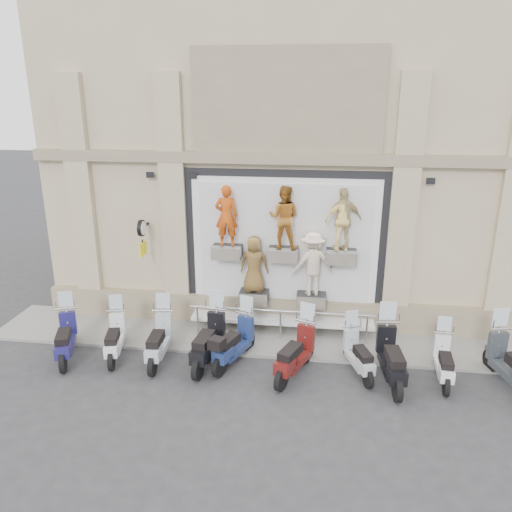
% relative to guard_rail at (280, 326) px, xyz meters
% --- Properties ---
extents(ground, '(90.00, 90.00, 0.00)m').
position_rel_guard_rail_xyz_m(ground, '(0.00, -2.00, -0.47)').
color(ground, '#303033').
rests_on(ground, ground).
extents(sidewalk, '(16.00, 2.20, 0.08)m').
position_rel_guard_rail_xyz_m(sidewalk, '(0.00, 0.10, -0.43)').
color(sidewalk, gray).
rests_on(sidewalk, ground).
extents(building, '(14.00, 8.60, 12.00)m').
position_rel_guard_rail_xyz_m(building, '(0.00, 5.00, 5.54)').
color(building, '#BEAD8A').
rests_on(building, ground).
extents(shop_vitrine, '(5.60, 0.96, 4.30)m').
position_rel_guard_rail_xyz_m(shop_vitrine, '(0.11, 0.74, 1.94)').
color(shop_vitrine, black).
rests_on(shop_vitrine, ground).
extents(guard_rail, '(5.06, 0.10, 0.93)m').
position_rel_guard_rail_xyz_m(guard_rail, '(0.00, 0.00, 0.00)').
color(guard_rail, '#9EA0A5').
rests_on(guard_rail, ground).
extents(clock_sign_bracket, '(0.10, 0.80, 1.02)m').
position_rel_guard_rail_xyz_m(clock_sign_bracket, '(-3.90, 0.47, 2.34)').
color(clock_sign_bracket, black).
rests_on(clock_sign_bracket, ground).
extents(scooter_a, '(1.20, 2.02, 1.58)m').
position_rel_guard_rail_xyz_m(scooter_a, '(-5.33, -1.62, 0.33)').
color(scooter_a, '#1B1854').
rests_on(scooter_a, ground).
extents(scooter_b, '(0.95, 1.88, 1.47)m').
position_rel_guard_rail_xyz_m(scooter_b, '(-4.13, -1.38, 0.27)').
color(scooter_b, silver).
rests_on(scooter_b, ground).
extents(scooter_c, '(0.72, 1.99, 1.59)m').
position_rel_guard_rail_xyz_m(scooter_c, '(-2.94, -1.43, 0.33)').
color(scooter_c, '#A7ACB5').
rests_on(scooter_c, ground).
extents(scooter_d, '(0.86, 2.18, 1.72)m').
position_rel_guard_rail_xyz_m(scooter_d, '(-1.67, -1.40, 0.40)').
color(scooter_d, black).
rests_on(scooter_d, ground).
extents(scooter_e, '(1.22, 2.03, 1.59)m').
position_rel_guard_rail_xyz_m(scooter_e, '(-1.04, -1.30, 0.33)').
color(scooter_e, navy).
rests_on(scooter_e, ground).
extents(scooter_f, '(1.29, 2.09, 1.64)m').
position_rel_guard_rail_xyz_m(scooter_f, '(0.50, -1.67, 0.35)').
color(scooter_f, '#51100E').
rests_on(scooter_f, ground).
extents(scooter_g, '(1.02, 1.80, 1.40)m').
position_rel_guard_rail_xyz_m(scooter_g, '(2.00, -1.38, 0.24)').
color(scooter_g, '#ABADB2').
rests_on(scooter_g, ground).
extents(scooter_h, '(0.81, 2.18, 1.73)m').
position_rel_guard_rail_xyz_m(scooter_h, '(2.73, -1.65, 0.40)').
color(scooter_h, black).
rests_on(scooter_h, ground).
extents(scooter_i, '(0.65, 1.76, 1.40)m').
position_rel_guard_rail_xyz_m(scooter_i, '(3.97, -1.43, 0.23)').
color(scooter_i, white).
rests_on(scooter_i, ground).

